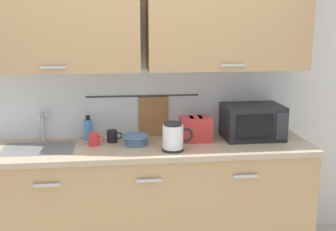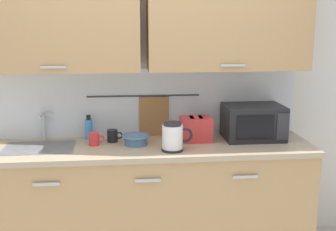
# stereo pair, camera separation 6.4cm
# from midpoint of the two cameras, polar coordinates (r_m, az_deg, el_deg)

# --- Properties ---
(counter_unit) EXTENTS (2.53, 0.64, 0.90)m
(counter_unit) POSITION_cam_midpoint_polar(r_m,az_deg,el_deg) (3.34, -3.68, -11.38)
(counter_unit) COLOR tan
(counter_unit) RESTS_ON ground
(back_wall_assembly) EXTENTS (3.70, 0.41, 2.50)m
(back_wall_assembly) POSITION_cam_midpoint_polar(r_m,az_deg,el_deg) (3.30, -3.99, 7.49)
(back_wall_assembly) COLOR silver
(back_wall_assembly) RESTS_ON ground
(sink_faucet) EXTENTS (0.09, 0.17, 0.22)m
(sink_faucet) POSITION_cam_midpoint_polar(r_m,az_deg,el_deg) (3.42, -17.14, -0.96)
(sink_faucet) COLOR #B2B5BA
(sink_faucet) RESTS_ON counter_unit
(microwave) EXTENTS (0.46, 0.35, 0.27)m
(microwave) POSITION_cam_midpoint_polar(r_m,az_deg,el_deg) (3.41, 10.81, -0.82)
(microwave) COLOR black
(microwave) RESTS_ON counter_unit
(electric_kettle) EXTENTS (0.23, 0.16, 0.21)m
(electric_kettle) POSITION_cam_midpoint_polar(r_m,az_deg,el_deg) (3.03, 0.15, -2.92)
(electric_kettle) COLOR black
(electric_kettle) RESTS_ON counter_unit
(dish_soap_bottle) EXTENTS (0.06, 0.06, 0.20)m
(dish_soap_bottle) POSITION_cam_midpoint_polar(r_m,az_deg,el_deg) (3.38, -11.25, -1.82)
(dish_soap_bottle) COLOR #3F8CD8
(dish_soap_bottle) RESTS_ON counter_unit
(mug_near_sink) EXTENTS (0.12, 0.08, 0.09)m
(mug_near_sink) POSITION_cam_midpoint_polar(r_m,az_deg,el_deg) (3.29, -8.06, -2.77)
(mug_near_sink) COLOR black
(mug_near_sink) RESTS_ON counter_unit
(mixing_bowl) EXTENTS (0.21, 0.21, 0.08)m
(mixing_bowl) POSITION_cam_midpoint_polar(r_m,az_deg,el_deg) (3.20, -4.93, -3.21)
(mixing_bowl) COLOR #4C7093
(mixing_bowl) RESTS_ON counter_unit
(toaster) EXTENTS (0.26, 0.17, 0.19)m
(toaster) POSITION_cam_midpoint_polar(r_m,az_deg,el_deg) (3.29, 3.22, -1.81)
(toaster) COLOR red
(toaster) RESTS_ON counter_unit
(mug_by_kettle) EXTENTS (0.12, 0.08, 0.09)m
(mug_by_kettle) POSITION_cam_midpoint_polar(r_m,az_deg,el_deg) (3.22, -10.49, -3.19)
(mug_by_kettle) COLOR red
(mug_by_kettle) RESTS_ON counter_unit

